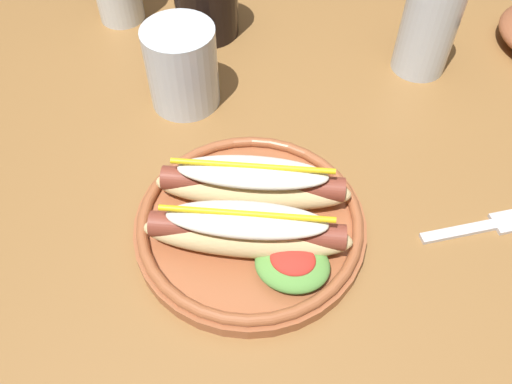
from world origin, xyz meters
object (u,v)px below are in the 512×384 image
object	(u,v)px
fork	(482,227)
extra_cup	(182,67)
water_cup	(428,27)
hot_dog_plate	(252,218)

from	to	relation	value
fork	extra_cup	world-z (taller)	extra_cup
water_cup	fork	bearing A→B (deg)	-74.44
hot_dog_plate	fork	size ratio (longest dim) A/B	2.11
hot_dog_plate	extra_cup	size ratio (longest dim) A/B	2.29
fork	water_cup	xyz separation A→B (m)	(-0.07, 0.27, 0.06)
water_cup	extra_cup	size ratio (longest dim) A/B	1.21
fork	extra_cup	distance (m)	0.40
hot_dog_plate	extra_cup	xyz separation A→B (m)	(-0.13, 0.19, 0.03)
water_cup	extra_cup	world-z (taller)	water_cup
water_cup	extra_cup	bearing A→B (deg)	-155.82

